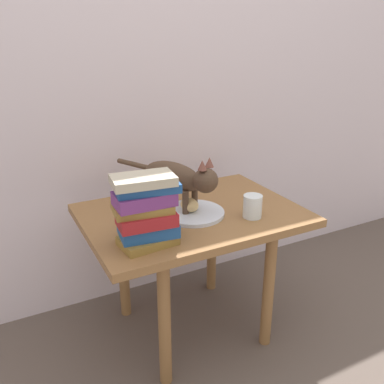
% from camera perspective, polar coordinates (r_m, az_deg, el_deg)
% --- Properties ---
extents(ground_plane, '(6.00, 6.00, 0.00)m').
position_cam_1_polar(ground_plane, '(1.88, 0.00, -17.78)').
color(ground_plane, brown).
extents(back_panel, '(4.00, 0.04, 2.20)m').
position_cam_1_polar(back_panel, '(1.84, -6.22, 18.47)').
color(back_panel, silver).
rests_on(back_panel, ground).
extents(side_table, '(0.81, 0.58, 0.54)m').
position_cam_1_polar(side_table, '(1.63, 0.00, -5.02)').
color(side_table, olive).
rests_on(side_table, ground).
extents(plate, '(0.24, 0.24, 0.01)m').
position_cam_1_polar(plate, '(1.57, 0.12, -2.85)').
color(plate, silver).
rests_on(plate, side_table).
extents(bread_roll, '(0.07, 0.09, 0.05)m').
position_cam_1_polar(bread_roll, '(1.56, -0.35, -1.75)').
color(bread_roll, '#E0BC7A').
rests_on(bread_roll, plate).
extents(cat, '(0.25, 0.44, 0.23)m').
position_cam_1_polar(cat, '(1.56, -1.84, 1.92)').
color(cat, '#4C3828').
rests_on(cat, side_table).
extents(book_stack, '(0.22, 0.16, 0.24)m').
position_cam_1_polar(book_stack, '(1.33, -6.29, -2.41)').
color(book_stack, olive).
rests_on(book_stack, side_table).
extents(candle_jar, '(0.07, 0.07, 0.08)m').
position_cam_1_polar(candle_jar, '(1.56, 8.20, -2.09)').
color(candle_jar, silver).
rests_on(candle_jar, side_table).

